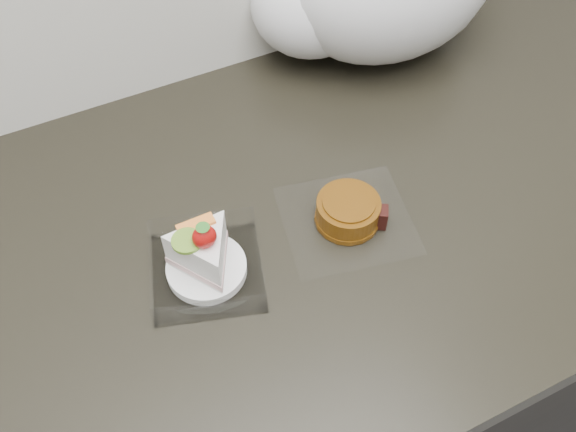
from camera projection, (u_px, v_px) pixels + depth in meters
The scene contains 3 objects.
counter at pixel (249, 387), 1.14m from camera, with size 2.04×0.64×0.90m.
cake_tray at pixel (205, 260), 0.74m from camera, with size 0.16×0.16×0.10m.
mooncake_wrap at pixel (349, 213), 0.80m from camera, with size 0.19×0.18×0.04m.
Camera 1 is at (-0.14, 1.25, 1.54)m, focal length 40.00 mm.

